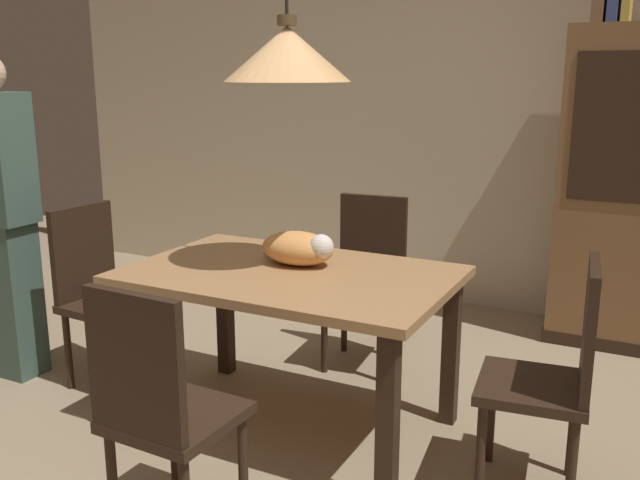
{
  "coord_description": "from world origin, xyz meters",
  "views": [
    {
      "loc": [
        1.36,
        -2.04,
        1.58
      ],
      "look_at": [
        -0.03,
        0.69,
        0.85
      ],
      "focal_mm": 39.17,
      "sensor_mm": 36.0,
      "label": 1
    }
  ],
  "objects_px": {
    "cat_sleeping": "(300,248)",
    "book_blue_wide": "(615,2)",
    "person_standing": "(1,219)",
    "chair_left_side": "(99,288)",
    "book_yellow_short": "(627,7)",
    "chair_right_side": "(556,370)",
    "chair_far_back": "(367,273)",
    "dining_table": "(290,293)",
    "chair_near_front": "(160,405)",
    "book_brown_thick": "(600,4)",
    "pendant_lamp": "(287,53)"
  },
  "relations": [
    {
      "from": "pendant_lamp",
      "to": "chair_near_front",
      "type": "bearing_deg",
      "value": -90.17
    },
    {
      "from": "chair_far_back",
      "to": "book_brown_thick",
      "type": "relative_size",
      "value": 3.88
    },
    {
      "from": "chair_right_side",
      "to": "person_standing",
      "type": "distance_m",
      "value": 2.79
    },
    {
      "from": "pendant_lamp",
      "to": "book_brown_thick",
      "type": "relative_size",
      "value": 5.42
    },
    {
      "from": "pendant_lamp",
      "to": "person_standing",
      "type": "distance_m",
      "value": 1.83
    },
    {
      "from": "cat_sleeping",
      "to": "book_yellow_short",
      "type": "height_order",
      "value": "book_yellow_short"
    },
    {
      "from": "book_brown_thick",
      "to": "book_blue_wide",
      "type": "distance_m",
      "value": 0.08
    },
    {
      "from": "book_yellow_short",
      "to": "chair_far_back",
      "type": "bearing_deg",
      "value": -139.78
    },
    {
      "from": "chair_left_side",
      "to": "chair_near_front",
      "type": "xyz_separation_m",
      "value": [
        1.13,
        -0.88,
        0.0
      ]
    },
    {
      "from": "book_brown_thick",
      "to": "person_standing",
      "type": "xyz_separation_m",
      "value": [
        -2.61,
        -1.96,
        -1.11
      ]
    },
    {
      "from": "cat_sleeping",
      "to": "person_standing",
      "type": "bearing_deg",
      "value": -171.59
    },
    {
      "from": "chair_right_side",
      "to": "pendant_lamp",
      "type": "bearing_deg",
      "value": -179.54
    },
    {
      "from": "chair_left_side",
      "to": "book_yellow_short",
      "type": "bearing_deg",
      "value": 39.08
    },
    {
      "from": "chair_right_side",
      "to": "chair_left_side",
      "type": "bearing_deg",
      "value": -179.9
    },
    {
      "from": "cat_sleeping",
      "to": "book_yellow_short",
      "type": "xyz_separation_m",
      "value": [
        1.12,
        1.72,
        1.11
      ]
    },
    {
      "from": "book_brown_thick",
      "to": "cat_sleeping",
      "type": "bearing_deg",
      "value": -119.74
    },
    {
      "from": "chair_near_front",
      "to": "person_standing",
      "type": "height_order",
      "value": "person_standing"
    },
    {
      "from": "chair_right_side",
      "to": "book_brown_thick",
      "type": "relative_size",
      "value": 3.88
    },
    {
      "from": "book_brown_thick",
      "to": "dining_table",
      "type": "bearing_deg",
      "value": -118.09
    },
    {
      "from": "dining_table",
      "to": "chair_left_side",
      "type": "distance_m",
      "value": 1.14
    },
    {
      "from": "cat_sleeping",
      "to": "book_blue_wide",
      "type": "height_order",
      "value": "book_blue_wide"
    },
    {
      "from": "chair_near_front",
      "to": "pendant_lamp",
      "type": "relative_size",
      "value": 0.72
    },
    {
      "from": "pendant_lamp",
      "to": "person_standing",
      "type": "height_order",
      "value": "pendant_lamp"
    },
    {
      "from": "chair_right_side",
      "to": "chair_near_front",
      "type": "relative_size",
      "value": 1.0
    },
    {
      "from": "book_yellow_short",
      "to": "person_standing",
      "type": "distance_m",
      "value": 3.55
    },
    {
      "from": "book_yellow_short",
      "to": "person_standing",
      "type": "height_order",
      "value": "book_yellow_short"
    },
    {
      "from": "dining_table",
      "to": "person_standing",
      "type": "distance_m",
      "value": 1.65
    },
    {
      "from": "chair_left_side",
      "to": "book_yellow_short",
      "type": "xyz_separation_m",
      "value": [
        2.24,
        1.82,
        1.43
      ]
    },
    {
      "from": "chair_far_back",
      "to": "chair_left_side",
      "type": "relative_size",
      "value": 1.0
    },
    {
      "from": "chair_left_side",
      "to": "book_yellow_short",
      "type": "height_order",
      "value": "book_yellow_short"
    },
    {
      "from": "chair_near_front",
      "to": "book_brown_thick",
      "type": "distance_m",
      "value": 3.22
    },
    {
      "from": "chair_left_side",
      "to": "person_standing",
      "type": "relative_size",
      "value": 0.55
    },
    {
      "from": "chair_near_front",
      "to": "cat_sleeping",
      "type": "relative_size",
      "value": 2.38
    },
    {
      "from": "chair_left_side",
      "to": "cat_sleeping",
      "type": "xyz_separation_m",
      "value": [
        1.12,
        0.1,
        0.32
      ]
    },
    {
      "from": "chair_far_back",
      "to": "cat_sleeping",
      "type": "relative_size",
      "value": 2.38
    },
    {
      "from": "chair_far_back",
      "to": "pendant_lamp",
      "type": "relative_size",
      "value": 0.72
    },
    {
      "from": "dining_table",
      "to": "chair_near_front",
      "type": "height_order",
      "value": "chair_near_front"
    },
    {
      "from": "pendant_lamp",
      "to": "book_blue_wide",
      "type": "distance_m",
      "value": 2.13
    },
    {
      "from": "book_yellow_short",
      "to": "cat_sleeping",
      "type": "bearing_deg",
      "value": -123.13
    },
    {
      "from": "chair_right_side",
      "to": "book_brown_thick",
      "type": "xyz_separation_m",
      "value": [
        -0.15,
        1.82,
        1.45
      ]
    },
    {
      "from": "chair_near_front",
      "to": "cat_sleeping",
      "type": "height_order",
      "value": "chair_near_front"
    },
    {
      "from": "chair_left_side",
      "to": "book_blue_wide",
      "type": "height_order",
      "value": "book_blue_wide"
    },
    {
      "from": "book_yellow_short",
      "to": "person_standing",
      "type": "bearing_deg",
      "value": -144.52
    },
    {
      "from": "person_standing",
      "to": "chair_left_side",
      "type": "bearing_deg",
      "value": 15.32
    },
    {
      "from": "chair_far_back",
      "to": "pendant_lamp",
      "type": "distance_m",
      "value": 1.45
    },
    {
      "from": "book_blue_wide",
      "to": "cat_sleeping",
      "type": "bearing_deg",
      "value": -121.58
    },
    {
      "from": "chair_right_side",
      "to": "person_standing",
      "type": "xyz_separation_m",
      "value": [
        -2.76,
        -0.14,
        0.34
      ]
    },
    {
      "from": "book_brown_thick",
      "to": "chair_far_back",
      "type": "bearing_deg",
      "value": -135.98
    },
    {
      "from": "chair_far_back",
      "to": "chair_left_side",
      "type": "xyz_separation_m",
      "value": [
        -1.12,
        -0.87,
        0.0
      ]
    },
    {
      "from": "chair_left_side",
      "to": "chair_near_front",
      "type": "relative_size",
      "value": 1.0
    }
  ]
}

